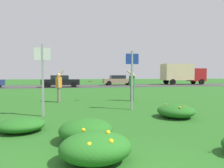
# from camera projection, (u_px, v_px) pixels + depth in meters

# --- Properties ---
(ground_plane) EXTENTS (120.00, 120.00, 0.00)m
(ground_plane) POSITION_uv_depth(u_px,v_px,m) (73.00, 96.00, 14.50)
(ground_plane) COLOR #26601E
(highway_strip) EXTENTS (120.00, 7.81, 0.01)m
(highway_strip) POSITION_uv_depth(u_px,v_px,m) (72.00, 86.00, 27.17)
(highway_strip) COLOR #38383A
(highway_strip) RESTS_ON ground
(highway_center_stripe) EXTENTS (120.00, 0.16, 0.00)m
(highway_center_stripe) POSITION_uv_depth(u_px,v_px,m) (72.00, 86.00, 27.17)
(highway_center_stripe) COLOR yellow
(highway_center_stripe) RESTS_ON ground
(daylily_clump_mid_center) EXTENTS (1.20, 1.13, 0.50)m
(daylily_clump_mid_center) POSITION_uv_depth(u_px,v_px,m) (86.00, 130.00, 4.57)
(daylily_clump_mid_center) COLOR #23661E
(daylily_clump_mid_center) RESTS_ON ground
(daylily_clump_mid_left) EXTENTS (1.20, 1.06, 0.36)m
(daylily_clump_mid_left) POSITION_uv_depth(u_px,v_px,m) (21.00, 125.00, 5.35)
(daylily_clump_mid_left) COLOR #23661E
(daylily_clump_mid_left) RESTS_ON ground
(daylily_clump_front_left) EXTENTS (1.29, 1.31, 0.46)m
(daylily_clump_front_left) POSITION_uv_depth(u_px,v_px,m) (176.00, 111.00, 7.15)
(daylily_clump_front_left) COLOR #23661E
(daylily_clump_front_left) RESTS_ON ground
(daylily_clump_near_camera) EXTENTS (1.24, 1.10, 0.55)m
(daylily_clump_near_camera) POSITION_uv_depth(u_px,v_px,m) (96.00, 147.00, 3.46)
(daylily_clump_near_camera) COLOR #23661E
(daylily_clump_near_camera) RESTS_ON ground
(sign_post_near_path) EXTENTS (0.56, 0.10, 2.58)m
(sign_post_near_path) POSITION_uv_depth(u_px,v_px,m) (43.00, 73.00, 7.29)
(sign_post_near_path) COLOR #93969B
(sign_post_near_path) RESTS_ON ground
(sign_post_by_roadside) EXTENTS (0.56, 0.10, 2.52)m
(sign_post_by_roadside) POSITION_uv_depth(u_px,v_px,m) (132.00, 74.00, 8.72)
(sign_post_by_roadside) COLOR #93969B
(sign_post_by_roadside) RESTS_ON ground
(person_thrower_orange_shirt) EXTENTS (0.47, 0.50, 1.77)m
(person_thrower_orange_shirt) POSITION_uv_depth(u_px,v_px,m) (59.00, 85.00, 11.15)
(person_thrower_orange_shirt) COLOR orange
(person_thrower_orange_shirt) RESTS_ON ground
(person_catcher_green_shirt) EXTENTS (0.54, 0.50, 1.77)m
(person_catcher_green_shirt) POSITION_uv_depth(u_px,v_px,m) (132.00, 84.00, 11.69)
(person_catcher_green_shirt) COLOR #287038
(person_catcher_green_shirt) RESTS_ON ground
(frisbee_red) EXTENTS (0.25, 0.25, 0.04)m
(frisbee_red) POSITION_uv_depth(u_px,v_px,m) (90.00, 81.00, 11.61)
(frisbee_red) COLOR red
(car_black_center_left) EXTENTS (4.50, 2.00, 1.45)m
(car_black_center_left) POSITION_uv_depth(u_px,v_px,m) (61.00, 81.00, 25.14)
(car_black_center_left) COLOR black
(car_black_center_left) RESTS_ON ground
(car_tan_center_right) EXTENTS (4.50, 2.00, 1.45)m
(car_tan_center_right) POSITION_uv_depth(u_px,v_px,m) (118.00, 80.00, 30.18)
(car_tan_center_right) COLOR #937F60
(car_tan_center_right) RESTS_ON ground
(box_truck_red) EXTENTS (6.70, 2.46, 3.20)m
(box_truck_red) POSITION_uv_depth(u_px,v_px,m) (182.00, 73.00, 32.18)
(box_truck_red) COLOR maroon
(box_truck_red) RESTS_ON ground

